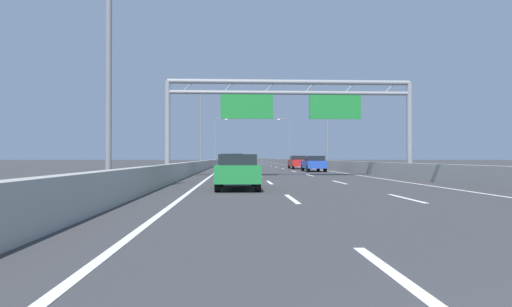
{
  "coord_description": "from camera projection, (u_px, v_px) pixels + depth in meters",
  "views": [
    {
      "loc": [
        -3.55,
        -1.26,
        1.29
      ],
      "look_at": [
        0.28,
        81.65,
        2.01
      ],
      "focal_mm": 31.31,
      "sensor_mm": 36.0,
      "label": 1
    }
  ],
  "objects": [
    {
      "name": "lane_dash_left_6",
      "position": [
        249.0,
        167.0,
        58.76
      ],
      "size": [
        0.16,
        3.0,
        0.01
      ],
      "primitive_type": "cube",
      "color": "white",
      "rests_on": "ground_plane"
    },
    {
      "name": "lane_dash_left_10",
      "position": [
        244.0,
        163.0,
        94.72
      ],
      "size": [
        0.16,
        3.0,
        0.01
      ],
      "primitive_type": "cube",
      "color": "white",
      "rests_on": "ground_plane"
    },
    {
      "name": "blue_car",
      "position": [
        314.0,
        163.0,
        40.67
      ],
      "size": [
        1.72,
        4.36,
        1.43
      ],
      "color": "#2347AD",
      "rests_on": "ground_plane"
    },
    {
      "name": "lane_dash_left_0",
      "position": [
        397.0,
        276.0,
        4.82
      ],
      "size": [
        0.16,
        3.0,
        0.01
      ],
      "primitive_type": "cube",
      "color": "white",
      "rests_on": "ground_plane"
    },
    {
      "name": "lane_dash_right_2",
      "position": [
        339.0,
        182.0,
        22.97
      ],
      "size": [
        0.16,
        3.0,
        0.01
      ],
      "primitive_type": "cube",
      "color": "white",
      "rests_on": "ground_plane"
    },
    {
      "name": "lane_dash_left_14",
      "position": [
        241.0,
        162.0,
        130.68
      ],
      "size": [
        0.16,
        3.0,
        0.01
      ],
      "primitive_type": "cube",
      "color": "white",
      "rests_on": "ground_plane"
    },
    {
      "name": "lane_dash_left_13",
      "position": [
        242.0,
        162.0,
        121.69
      ],
      "size": [
        0.16,
        3.0,
        0.01
      ],
      "primitive_type": "cube",
      "color": "white",
      "rests_on": "ground_plane"
    },
    {
      "name": "edge_line_left",
      "position": [
        227.0,
        164.0,
        89.07
      ],
      "size": [
        0.16,
        176.0,
        0.01
      ],
      "primitive_type": "cube",
      "color": "white",
      "rests_on": "ground_plane"
    },
    {
      "name": "lane_dash_right_5",
      "position": [
        283.0,
        169.0,
        49.94
      ],
      "size": [
        0.16,
        3.0,
        0.01
      ],
      "primitive_type": "cube",
      "color": "white",
      "rests_on": "ground_plane"
    },
    {
      "name": "lane_dash_left_5",
      "position": [
        251.0,
        169.0,
        49.77
      ],
      "size": [
        0.16,
        3.0,
        0.01
      ],
      "primitive_type": "cube",
      "color": "white",
      "rests_on": "ground_plane"
    },
    {
      "name": "lane_dash_left_4",
      "position": [
        255.0,
        171.0,
        40.78
      ],
      "size": [
        0.16,
        3.0,
        0.01
      ],
      "primitive_type": "cube",
      "color": "white",
      "rests_on": "ground_plane"
    },
    {
      "name": "streetlamp_right_mid",
      "position": [
        326.0,
        124.0,
        54.41
      ],
      "size": [
        2.58,
        0.28,
        9.5
      ],
      "color": "slate",
      "rests_on": "ground_plane"
    },
    {
      "name": "streetlamp_left_near",
      "position": [
        116.0,
        32.0,
        14.61
      ],
      "size": [
        2.58,
        0.28,
        9.5
      ],
      "color": "slate",
      "rests_on": "ground_plane"
    },
    {
      "name": "lane_dash_right_1",
      "position": [
        406.0,
        198.0,
        13.98
      ],
      "size": [
        0.16,
        3.0,
        0.01
      ],
      "primitive_type": "cube",
      "color": "white",
      "rests_on": "ground_plane"
    },
    {
      "name": "lane_dash_left_17",
      "position": [
        240.0,
        161.0,
        157.65
      ],
      "size": [
        0.16,
        3.0,
        0.01
      ],
      "primitive_type": "cube",
      "color": "white",
      "rests_on": "ground_plane"
    },
    {
      "name": "streetlamp_right_far",
      "position": [
        288.0,
        138.0,
        93.53
      ],
      "size": [
        2.58,
        0.28,
        9.5
      ],
      "color": "slate",
      "rests_on": "ground_plane"
    },
    {
      "name": "lane_dash_left_11",
      "position": [
        243.0,
        163.0,
        103.71
      ],
      "size": [
        0.16,
        3.0,
        0.01
      ],
      "primitive_type": "cube",
      "color": "white",
      "rests_on": "ground_plane"
    },
    {
      "name": "lane_dash_right_7",
      "position": [
        271.0,
        166.0,
        67.92
      ],
      "size": [
        0.16,
        3.0,
        0.01
      ],
      "primitive_type": "cube",
      "color": "white",
      "rests_on": "ground_plane"
    },
    {
      "name": "lane_dash_left_9",
      "position": [
        245.0,
        164.0,
        85.73
      ],
      "size": [
        0.16,
        3.0,
        0.01
      ],
      "primitive_type": "cube",
      "color": "white",
      "rests_on": "ground_plane"
    },
    {
      "name": "silver_car",
      "position": [
        236.0,
        159.0,
        116.44
      ],
      "size": [
        1.71,
        4.42,
        1.51
      ],
      "color": "#A8ADB2",
      "rests_on": "ground_plane"
    },
    {
      "name": "lane_dash_left_12",
      "position": [
        242.0,
        162.0,
        112.7
      ],
      "size": [
        0.16,
        3.0,
        0.01
      ],
      "primitive_type": "cube",
      "color": "white",
      "rests_on": "ground_plane"
    },
    {
      "name": "barrier_right",
      "position": [
        277.0,
        161.0,
        111.61
      ],
      "size": [
        0.45,
        220.0,
        0.95
      ],
      "color": "#9E9E99",
      "rests_on": "ground_plane"
    },
    {
      "name": "lane_dash_left_3",
      "position": [
        260.0,
        175.0,
        31.79
      ],
      "size": [
        0.16,
        3.0,
        0.01
      ],
      "primitive_type": "cube",
      "color": "white",
      "rests_on": "ground_plane"
    },
    {
      "name": "lane_dash_right_3",
      "position": [
        310.0,
        175.0,
        31.96
      ],
      "size": [
        0.16,
        3.0,
        0.01
      ],
      "primitive_type": "cube",
      "color": "white",
      "rests_on": "ground_plane"
    },
    {
      "name": "lane_dash_left_1",
      "position": [
        292.0,
        199.0,
        13.81
      ],
      "size": [
        0.16,
        3.0,
        0.01
      ],
      "primitive_type": "cube",
      "color": "white",
      "rests_on": "ground_plane"
    },
    {
      "name": "sign_gantry",
      "position": [
        290.0,
        103.0,
        29.01
      ],
      "size": [
        16.19,
        0.36,
        6.36
      ],
      "color": "gray",
      "rests_on": "ground_plane"
    },
    {
      "name": "lane_dash_right_4",
      "position": [
        294.0,
        171.0,
        40.95
      ],
      "size": [
        0.16,
        3.0,
        0.01
      ],
      "primitive_type": "cube",
      "color": "white",
      "rests_on": "ground_plane"
    },
    {
      "name": "lane_dash_left_7",
      "position": [
        247.0,
        166.0,
        67.75
      ],
      "size": [
        0.16,
        3.0,
        0.01
      ],
      "primitive_type": "cube",
      "color": "white",
      "rests_on": "ground_plane"
    },
    {
      "name": "green_car",
      "position": [
        237.0,
        171.0,
        18.25
      ],
      "size": [
        1.71,
        4.49,
        1.42
      ],
      "color": "#1E7A38",
      "rests_on": "ground_plane"
    },
    {
      "name": "lane_dash_right_14",
      "position": [
        254.0,
        162.0,
        130.85
      ],
      "size": [
        0.16,
        3.0,
        0.01
      ],
      "primitive_type": "cube",
      "color": "white",
      "rests_on": "ground_plane"
    },
    {
      "name": "lane_dash_right_16",
      "position": [
        251.0,
        161.0,
        148.83
      ],
      "size": [
        0.16,
        3.0,
        0.01
      ],
      "primitive_type": "cube",
      "color": "white",
      "rests_on": "ground_plane"
    },
    {
      "name": "lane_dash_right_15",
      "position": [
        253.0,
        161.0,
        139.84
      ],
      "size": [
        0.16,
        3.0,
        0.01
      ],
      "primitive_type": "cube",
      "color": "white",
      "rests_on": "ground_plane"
    },
    {
      "name": "lane_dash_right_8",
      "position": [
        266.0,
        165.0,
        76.91
      ],
      "size": [
        0.16,
        3.0,
        0.01
      ],
      "primitive_type": "cube",
      "color": "white",
      "rests_on": "ground_plane"
    },
    {
      "name": "lane_dash_right_12",
      "position": [
        257.0,
        162.0,
        112.87
      ],
      "size": [
        0.16,
        3.0,
        0.01
      ],
      "primitive_type": "cube",
      "color": "white",
      "rests_on": "ground_plane"
    },
    {
      "name": "lane_dash_left_15",
      "position": [
        241.0,
        161.0,
        139.67
      ],
      "size": [
        0.16,
        3.0,
        0.01
      ],
      "primitive_type": "cube",
      "color": "white",
      "rests_on": "ground_plane"
    },
    {
      "name": "lane_dash_right_9",
      "position": [
        263.0,
        164.0,
        85.9
      ],
      "size": [
        0.16,
        3.0,
        0.01
      ],
      "primitive_type": "cube",
      "color": "white",
      "rests_on": "ground_plane"
    },
    {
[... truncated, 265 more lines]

